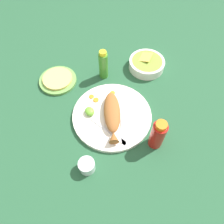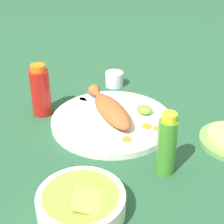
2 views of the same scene
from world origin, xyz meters
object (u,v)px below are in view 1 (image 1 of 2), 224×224
Objects in this scene: tortilla_plate at (58,80)px; main_plate at (112,116)px; fried_fish at (112,114)px; hot_sauce_bottle_red at (158,135)px; hot_sauce_bottle_green at (103,65)px; salt_cup at (87,166)px; fork_near at (123,130)px; guacamole_bowl at (147,64)px; fork_far at (111,133)px.

main_plate is at bearing -160.66° from tortilla_plate.
fried_fish is 1.52× the size of hot_sauce_bottle_red.
hot_sauce_bottle_red is (-0.19, -0.08, 0.03)m from fried_fish.
hot_sauce_bottle_green is 0.48m from salt_cup.
fork_near is 1.07× the size of hot_sauce_bottle_green.
fried_fish is 0.08m from fork_near.
guacamole_bowl is 0.45m from tortilla_plate.
fork_near is at bearing -149.60° from fried_fish.
guacamole_bowl is at bearing -63.62° from main_plate.
salt_cup is 0.60m from guacamole_bowl.
fork_near reaches higher than main_plate.
main_plate is at bearing 116.38° from guacamole_bowl.
hot_sauce_bottle_green is at bearing 6.17° from fried_fish.
fork_near is 0.92× the size of tortilla_plate.
main_plate is 1.92× the size of fork_far.
fried_fish is 0.26m from hot_sauce_bottle_green.
tortilla_plate is (0.16, 0.42, -0.02)m from guacamole_bowl.
fried_fish is at bearing 150.07° from main_plate.
hot_sauce_bottle_green is 2.52× the size of salt_cup.
hot_sauce_bottle_red is 0.43m from guacamole_bowl.
fried_fish is at bearing -162.24° from tortilla_plate.
hot_sauce_bottle_green is (0.30, -0.15, 0.06)m from fork_far.
hot_sauce_bottle_green is 0.23m from guacamole_bowl.
salt_cup is (-0.37, 0.30, -0.05)m from hot_sauce_bottle_green.
salt_cup is at bearing 119.90° from guacamole_bowl.
hot_sauce_bottle_red reaches higher than fried_fish.
salt_cup is (-0.07, 0.15, 0.00)m from fork_far.
fried_fish is at bearing 125.24° from fork_far.
fried_fish is at bearing 117.50° from guacamole_bowl.
fork_near is 0.05m from fork_far.
hot_sauce_bottle_green is 0.89× the size of guacamole_bowl.
salt_cup reaches higher than tortilla_plate.
guacamole_bowl is (0.36, -0.23, -0.05)m from hot_sauce_bottle_red.
fried_fish reaches higher than main_plate.
main_plate is 0.09m from fork_near.
hot_sauce_bottle_red is at bearing -158.89° from main_plate.
hot_sauce_bottle_red is 1.00× the size of hot_sauce_bottle_green.
fried_fish is 1.33× the size of fork_far.
fork_far is 0.17m from salt_cup.
fork_near reaches higher than tortilla_plate.
main_plate is 0.03m from fried_fish.
tortilla_plate is at bearing 68.82° from guacamole_bowl.
hot_sauce_bottle_red is 0.88× the size of guacamole_bowl.
hot_sauce_bottle_red is 2.51× the size of salt_cup.
hot_sauce_bottle_green reaches higher than fork_far.
fried_fish is 1.32× the size of tortilla_plate.
tortilla_plate is at bearing 19.34° from main_plate.
fork_near is at bearing -74.96° from salt_cup.
hot_sauce_bottle_green is at bearing -23.45° from main_plate.
hot_sauce_bottle_green reaches higher than fork_near.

